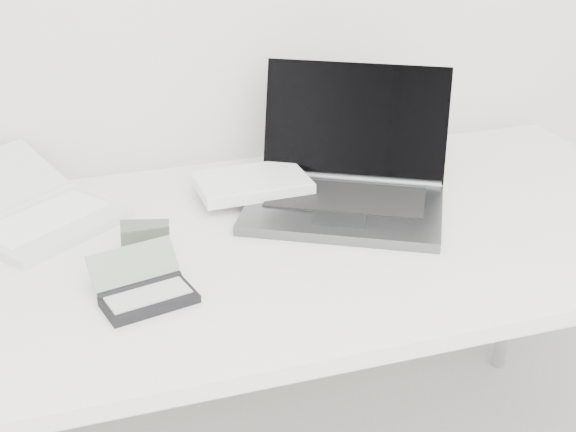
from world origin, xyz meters
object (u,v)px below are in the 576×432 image
object	(u,v)px
desk	(296,254)
palmtop_charcoal	(145,291)
netbook_open_white	(33,213)
laptop_large	(327,183)

from	to	relation	value
desk	palmtop_charcoal	world-z (taller)	palmtop_charcoal
netbook_open_white	palmtop_charcoal	size ratio (longest dim) A/B	2.52
laptop_large	netbook_open_white	bearing A→B (deg)	-159.86
laptop_large	netbook_open_white	distance (m)	0.59
netbook_open_white	desk	bearing A→B (deg)	-59.02
netbook_open_white	palmtop_charcoal	xyz separation A→B (m)	(0.17, -0.35, -0.01)
netbook_open_white	palmtop_charcoal	distance (m)	0.39
laptop_large	palmtop_charcoal	distance (m)	0.50
desk	netbook_open_white	size ratio (longest dim) A/B	3.66
desk	laptop_large	bearing A→B (deg)	47.36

